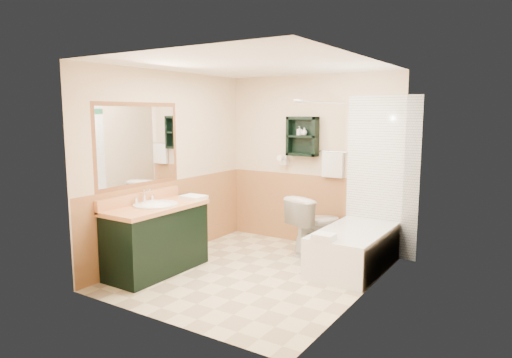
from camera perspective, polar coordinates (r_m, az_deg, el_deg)
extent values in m
plane|color=beige|center=(5.49, -0.29, -11.70)|extent=(3.00, 3.00, 0.00)
cube|color=#FBE9C5|center=(6.52, 7.01, 2.27)|extent=(2.60, 0.04, 2.40)
cube|color=#FBE9C5|center=(6.02, -10.89, 1.68)|extent=(0.04, 3.00, 2.40)
cube|color=#FBE9C5|center=(4.63, 13.53, -0.36)|extent=(0.04, 3.00, 2.40)
cube|color=white|center=(5.19, -0.31, 14.29)|extent=(2.60, 3.00, 0.04)
cube|color=black|center=(6.44, 5.81, 5.33)|extent=(0.45, 0.15, 0.55)
cylinder|color=silver|center=(5.57, 8.63, 9.46)|extent=(0.03, 1.60, 0.03)
cube|color=black|center=(5.55, -12.32, -7.31)|extent=(0.59, 1.27, 0.81)
cube|color=white|center=(5.76, 12.33, -8.42)|extent=(0.72, 1.50, 0.48)
imported|color=white|center=(6.16, 7.52, -5.75)|extent=(0.69, 0.90, 0.78)
cube|color=white|center=(5.78, -7.83, -2.25)|extent=(0.30, 0.23, 0.04)
imported|color=black|center=(6.04, -8.96, -1.05)|extent=(0.15, 0.03, 0.20)
cube|color=white|center=(5.14, 8.48, -7.15)|extent=(0.23, 0.19, 0.07)
imported|color=white|center=(6.45, 5.45, 5.73)|extent=(0.10, 0.14, 0.06)
imported|color=white|center=(6.42, 6.05, 5.83)|extent=(0.10, 0.12, 0.08)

